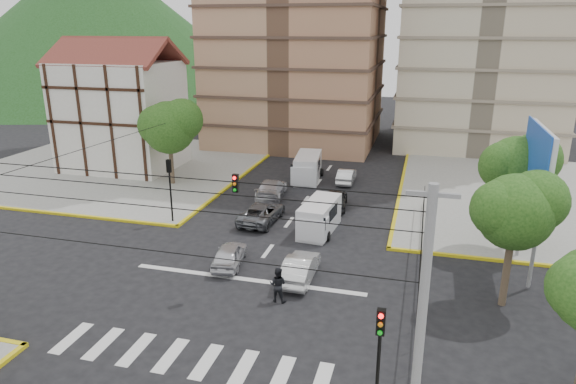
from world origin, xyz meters
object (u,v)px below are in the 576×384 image
(van_right_lane, at_px, (319,218))
(car_silver_front_left, at_px, (229,254))
(traffic_light_se, at_px, (379,349))
(traffic_light_nw, at_px, (170,180))
(van_left_lane, at_px, (307,169))
(car_white_front_right, at_px, (300,267))
(pedestrian_crosswalk, at_px, (278,285))

(van_right_lane, height_order, car_silver_front_left, van_right_lane)
(traffic_light_se, xyz_separation_m, van_right_lane, (-5.43, 16.52, -2.10))
(traffic_light_se, xyz_separation_m, traffic_light_nw, (-15.60, 15.60, 0.00))
(van_left_lane, xyz_separation_m, car_white_front_right, (3.87, -18.23, -0.43))
(traffic_light_se, distance_m, car_white_front_right, 11.28)
(van_right_lane, xyz_separation_m, van_left_lane, (-3.46, 11.51, 0.11))
(van_right_lane, relative_size, car_silver_front_left, 1.26)
(traffic_light_se, relative_size, van_right_lane, 0.93)
(traffic_light_se, bearing_deg, van_right_lane, 108.20)
(traffic_light_se, bearing_deg, car_white_front_right, 117.15)
(pedestrian_crosswalk, bearing_deg, car_silver_front_left, -37.58)
(van_left_lane, bearing_deg, car_white_front_right, -84.84)
(car_white_front_right, bearing_deg, van_right_lane, -86.78)
(car_silver_front_left, bearing_deg, car_white_front_right, 163.54)
(traffic_light_se, xyz_separation_m, car_silver_front_left, (-9.35, 10.45, -2.47))
(car_silver_front_left, height_order, pedestrian_crosswalk, pedestrian_crosswalk)
(traffic_light_nw, bearing_deg, van_right_lane, 5.17)
(traffic_light_nw, bearing_deg, car_white_front_right, -28.74)
(traffic_light_se, distance_m, van_right_lane, 17.52)
(traffic_light_se, height_order, van_right_lane, traffic_light_se)
(van_left_lane, distance_m, car_silver_front_left, 17.60)
(van_right_lane, bearing_deg, pedestrian_crosswalk, -85.49)
(traffic_light_se, distance_m, pedestrian_crosswalk, 9.38)
(traffic_light_nw, distance_m, car_white_front_right, 12.30)
(car_silver_front_left, xyz_separation_m, car_white_front_right, (4.33, -0.65, 0.04))
(car_silver_front_left, bearing_deg, van_right_lane, -130.82)
(traffic_light_se, height_order, traffic_light_nw, same)
(van_right_lane, relative_size, van_left_lane, 0.90)
(traffic_light_se, bearing_deg, car_silver_front_left, 131.84)
(van_right_lane, bearing_deg, traffic_light_nw, -169.64)
(van_left_lane, bearing_deg, car_silver_front_left, -98.31)
(van_right_lane, bearing_deg, traffic_light_se, -66.61)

